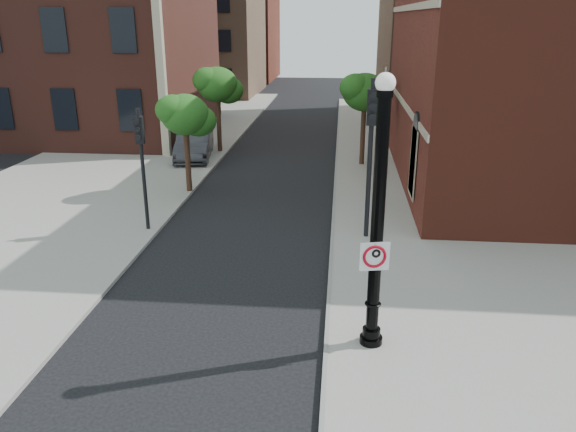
# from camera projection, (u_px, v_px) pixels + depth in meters

# --- Properties ---
(ground) EXTENTS (120.00, 120.00, 0.00)m
(ground) POSITION_uv_depth(u_px,v_px,m) (242.00, 329.00, 13.54)
(ground) COLOR black
(ground) RESTS_ON ground
(sidewalk_right) EXTENTS (8.00, 60.00, 0.12)m
(sidewalk_right) POSITION_uv_depth(u_px,v_px,m) (433.00, 204.00, 22.37)
(sidewalk_right) COLOR gray
(sidewalk_right) RESTS_ON ground
(sidewalk_left) EXTENTS (10.00, 50.00, 0.12)m
(sidewalk_left) POSITION_uv_depth(u_px,v_px,m) (138.00, 151.00, 31.21)
(sidewalk_left) COLOR gray
(sidewalk_left) RESTS_ON ground
(curb_edge) EXTENTS (0.10, 60.00, 0.14)m
(curb_edge) POSITION_uv_depth(u_px,v_px,m) (334.00, 201.00, 22.72)
(curb_edge) COLOR gray
(curb_edge) RESTS_ON ground
(bg_building_tan_a) EXTENTS (12.00, 12.00, 12.00)m
(bg_building_tan_a) POSITION_uv_depth(u_px,v_px,m) (195.00, 30.00, 53.89)
(bg_building_tan_a) COLOR #855F48
(bg_building_tan_a) RESTS_ON ground
(bg_building_red) EXTENTS (12.00, 12.00, 10.00)m
(bg_building_red) POSITION_uv_depth(u_px,v_px,m) (225.00, 36.00, 67.36)
(bg_building_red) COLOR maroon
(bg_building_red) RESTS_ON ground
(bg_building_tan_b) EXTENTS (22.00, 14.00, 14.00)m
(bg_building_tan_b) POSITION_uv_depth(u_px,v_px,m) (549.00, 19.00, 37.93)
(bg_building_tan_b) COLOR #855F48
(bg_building_tan_b) RESTS_ON ground
(lamppost) EXTENTS (0.52, 0.52, 6.11)m
(lamppost) POSITION_uv_depth(u_px,v_px,m) (377.00, 232.00, 11.87)
(lamppost) COLOR black
(lamppost) RESTS_ON ground
(no_parking_sign) EXTENTS (0.64, 0.16, 0.65)m
(no_parking_sign) POSITION_uv_depth(u_px,v_px,m) (375.00, 256.00, 11.89)
(no_parking_sign) COLOR white
(no_parking_sign) RESTS_ON ground
(parked_car) EXTENTS (2.39, 5.02, 1.59)m
(parked_car) POSITION_uv_depth(u_px,v_px,m) (194.00, 144.00, 29.57)
(parked_car) COLOR #2C2C31
(parked_car) RESTS_ON ground
(traffic_signal_left) EXTENTS (0.30, 0.37, 4.31)m
(traffic_signal_left) POSITION_uv_depth(u_px,v_px,m) (141.00, 151.00, 18.72)
(traffic_signal_left) COLOR black
(traffic_signal_left) RESTS_ON ground
(traffic_signal_right) EXTENTS (0.35, 0.44, 5.34)m
(traffic_signal_right) POSITION_uv_depth(u_px,v_px,m) (371.00, 134.00, 17.82)
(traffic_signal_right) COLOR black
(traffic_signal_right) RESTS_ON ground
(utility_pole) EXTENTS (0.11, 0.11, 5.39)m
(utility_pole) POSITION_uv_depth(u_px,v_px,m) (382.00, 139.00, 21.48)
(utility_pole) COLOR #999999
(utility_pole) RESTS_ON ground
(street_tree_a) EXTENTS (2.33, 2.11, 4.20)m
(street_tree_a) POSITION_uv_depth(u_px,v_px,m) (186.00, 116.00, 22.95)
(street_tree_a) COLOR black
(street_tree_a) RESTS_ON ground
(street_tree_b) EXTENTS (2.58, 2.33, 4.65)m
(street_tree_b) POSITION_uv_depth(u_px,v_px,m) (218.00, 86.00, 29.97)
(street_tree_b) COLOR black
(street_tree_b) RESTS_ON ground
(street_tree_c) EXTENTS (2.55, 2.31, 4.60)m
(street_tree_c) POSITION_uv_depth(u_px,v_px,m) (365.00, 93.00, 27.23)
(street_tree_c) COLOR black
(street_tree_c) RESTS_ON ground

